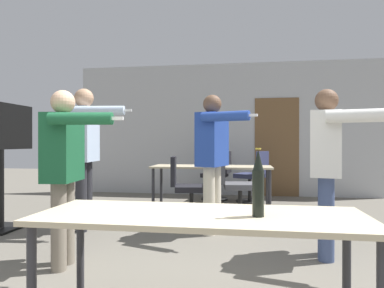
% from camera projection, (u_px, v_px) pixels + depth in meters
% --- Properties ---
extents(back_wall, '(6.40, 0.12, 2.81)m').
position_uv_depth(back_wall, '(225.00, 130.00, 7.34)').
color(back_wall, '#B2B5B7').
rests_on(back_wall, ground_plane).
extents(conference_table_near, '(1.82, 0.65, 0.72)m').
position_uv_depth(conference_table_near, '(200.00, 226.00, 1.90)').
color(conference_table_near, '#C6B793').
rests_on(conference_table_near, ground_plane).
extents(conference_table_far, '(2.01, 0.68, 0.72)m').
position_uv_depth(conference_table_far, '(212.00, 170.00, 5.81)').
color(conference_table_far, '#C6B793').
rests_on(conference_table_far, ground_plane).
extents(tv_screen, '(0.44, 1.23, 1.64)m').
position_uv_depth(tv_screen, '(1.00, 148.00, 4.38)').
color(tv_screen, black).
rests_on(tv_screen, ground_plane).
extents(person_left_plaid, '(0.73, 0.82, 1.63)m').
position_uv_depth(person_left_plaid, '(328.00, 157.00, 3.30)').
color(person_left_plaid, '#3D4C75').
rests_on(person_left_plaid, ground_plane).
extents(person_right_polo, '(0.86, 0.67, 1.81)m').
position_uv_depth(person_right_polo, '(85.00, 145.00, 4.36)').
color(person_right_polo, '#28282D').
rests_on(person_right_polo, ground_plane).
extents(person_near_casual, '(0.78, 0.63, 1.59)m').
position_uv_depth(person_near_casual, '(64.00, 161.00, 3.06)').
color(person_near_casual, slate).
rests_on(person_near_casual, ground_plane).
extents(person_center_tall, '(0.73, 0.83, 1.71)m').
position_uv_depth(person_center_tall, '(213.00, 150.00, 4.21)').
color(person_center_tall, beige).
rests_on(person_center_tall, ground_plane).
extents(office_chair_mid_tucked, '(0.58, 0.53, 0.95)m').
position_uv_depth(office_chair_mid_tucked, '(218.00, 177.00, 6.66)').
color(office_chair_mid_tucked, black).
rests_on(office_chair_mid_tucked, ground_plane).
extents(office_chair_far_right, '(0.57, 0.52, 0.94)m').
position_uv_depth(office_chair_far_right, '(235.00, 188.00, 5.02)').
color(office_chair_far_right, black).
rests_on(office_chair_far_right, ground_plane).
extents(office_chair_near_pushed, '(0.58, 0.52, 0.91)m').
position_uv_depth(office_chair_near_pushed, '(186.00, 190.00, 4.96)').
color(office_chair_near_pushed, black).
rests_on(office_chair_near_pushed, ground_plane).
extents(office_chair_side_rolled, '(0.67, 0.64, 0.96)m').
position_uv_depth(office_chair_side_rolled, '(253.00, 178.00, 6.37)').
color(office_chair_side_rolled, black).
rests_on(office_chair_side_rolled, ground_plane).
extents(beer_bottle, '(0.06, 0.06, 0.37)m').
position_uv_depth(beer_bottle, '(258.00, 184.00, 1.82)').
color(beer_bottle, black).
rests_on(beer_bottle, conference_table_near).
extents(drink_cup, '(0.08, 0.08, 0.12)m').
position_uv_depth(drink_cup, '(210.00, 162.00, 5.92)').
color(drink_cup, '#2866A3').
rests_on(drink_cup, conference_table_far).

